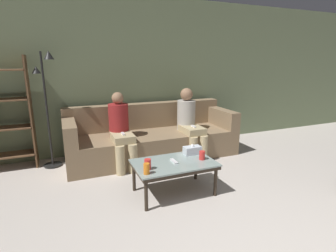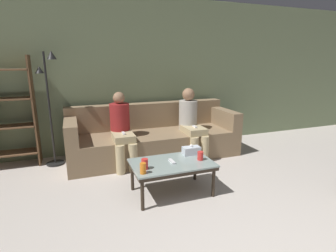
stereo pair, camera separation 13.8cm
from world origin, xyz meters
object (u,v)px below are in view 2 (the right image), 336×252
Objects in this scene: coffee_table at (172,165)px; game_remote at (172,161)px; cup_near_right at (143,168)px; tissue_box at (191,150)px; cup_far_center at (145,164)px; seated_person_mid_left at (191,121)px; standing_lamp at (50,97)px; couch at (154,138)px; seated_person_left_end at (122,128)px; cup_near_left at (200,156)px.

game_remote reaches higher than coffee_table.
tissue_box reaches higher than cup_near_right.
cup_far_center is 0.11× the size of seated_person_mid_left.
game_remote is 2.09m from standing_lamp.
seated_person_mid_left reaches higher than cup_near_right.
couch is 18.18× the size of game_remote.
coffee_table is 0.05m from game_remote.
seated_person_left_end reaches higher than cup_near_right.
couch is 23.16× the size of cup_near_right.
coffee_table is at bearing -70.52° from seated_person_left_end.
tissue_box is (0.68, 0.25, -0.01)m from cup_far_center.
seated_person_left_end reaches higher than game_remote.
seated_person_left_end reaches higher than coffee_table.
couch is 1.38m from cup_near_left.
seated_person_mid_left is (0.75, 1.09, 0.24)m from coffee_table.
cup_near_right is 1.29m from seated_person_left_end.
coffee_table is 1.34m from seated_person_mid_left.
coffee_table is 0.36m from cup_near_left.
cup_near_left is (0.35, -0.05, 0.09)m from coffee_table.
cup_near_left is 0.48× the size of tissue_box.
cup_near_left is at bearing -42.11° from standing_lamp.
seated_person_left_end is (-0.73, 1.14, 0.13)m from cup_near_left.
seated_person_left_end is at bearing 122.67° from cup_near_left.
cup_near_left is at bearing -8.25° from game_remote.
tissue_box is at bearing 26.62° from coffee_table.
cup_far_center is (-0.35, -0.08, 0.10)m from coffee_table.
standing_lamp reaches higher than seated_person_mid_left.
cup_far_center is 0.11× the size of seated_person_left_end.
tissue_box is 2.20m from standing_lamp.
standing_lamp is at bearing 157.93° from seated_person_left_end.
seated_person_mid_left reaches higher than coffee_table.
seated_person_left_end is at bearing -22.07° from standing_lamp.
coffee_table is 0.86× the size of seated_person_left_end.
cup_near_left is 0.09× the size of seated_person_left_end.
seated_person_mid_left is (1.15, 1.28, 0.13)m from cup_near_right.
couch is at bearing 82.13° from coffee_table.
standing_lamp is 1.51× the size of seated_person_mid_left.
couch is at bearing 21.94° from seated_person_left_end.
coffee_table is (-0.18, -1.32, 0.05)m from couch.
couch is at bearing 96.80° from cup_near_left.
couch is 1.33m from coffee_table.
seated_person_left_end reaches higher than couch.
game_remote is at bearing 25.70° from cup_near_right.
cup_near_right is at bearing -114.13° from cup_far_center.
cup_near_right reaches higher than game_remote.
standing_lamp reaches higher than couch.
cup_far_center is 0.54× the size of tissue_box.
couch reaches higher than coffee_table.
tissue_box is 1.47× the size of game_remote.
cup_near_right is at bearing -90.64° from seated_person_left_end.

